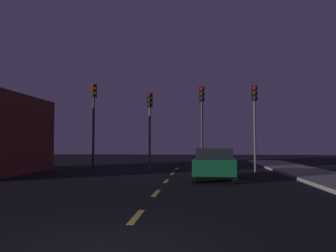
% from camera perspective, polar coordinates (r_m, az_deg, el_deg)
% --- Properties ---
extents(ground_plane, '(80.00, 80.00, 0.00)m').
position_cam_1_polar(ground_plane, '(12.54, -1.65, -10.73)').
color(ground_plane, black).
extents(lane_stripe_second, '(0.16, 1.60, 0.01)m').
position_cam_1_polar(lane_stripe_second, '(8.25, -5.29, -14.81)').
color(lane_stripe_second, '#EACC4C').
rests_on(lane_stripe_second, ground_plane).
extents(lane_stripe_third, '(0.16, 1.60, 0.01)m').
position_cam_1_polar(lane_stripe_third, '(11.95, -1.99, -11.10)').
color(lane_stripe_third, '#EACC4C').
rests_on(lane_stripe_third, ground_plane).
extents(lane_stripe_fourth, '(0.16, 1.60, 0.01)m').
position_cam_1_polar(lane_stripe_fourth, '(15.70, -0.29, -9.14)').
color(lane_stripe_fourth, '#EACC4C').
rests_on(lane_stripe_fourth, ground_plane).
extents(lane_stripe_fifth, '(0.16, 1.60, 0.01)m').
position_cam_1_polar(lane_stripe_fifth, '(19.47, 0.74, -7.93)').
color(lane_stripe_fifth, '#EACC4C').
rests_on(lane_stripe_fifth, ground_plane).
extents(lane_stripe_sixth, '(0.16, 1.60, 0.01)m').
position_cam_1_polar(lane_stripe_sixth, '(23.25, 1.43, -7.11)').
color(lane_stripe_sixth, '#EACC4C').
rests_on(lane_stripe_sixth, ground_plane).
extents(traffic_signal_far_left, '(0.32, 0.38, 5.47)m').
position_cam_1_polar(traffic_signal_far_left, '(21.94, -12.30, 2.63)').
color(traffic_signal_far_left, '#2D2D30').
rests_on(traffic_signal_far_left, ground_plane).
extents(traffic_signal_center_left, '(0.32, 0.38, 4.84)m').
position_cam_1_polar(traffic_signal_center_left, '(21.13, -3.06, 1.68)').
color(traffic_signal_center_left, '#4C4C51').
rests_on(traffic_signal_center_left, ground_plane).
extents(traffic_signal_center_right, '(0.32, 0.38, 5.17)m').
position_cam_1_polar(traffic_signal_center_right, '(20.94, 5.68, 2.30)').
color(traffic_signal_center_right, '#2D2D30').
rests_on(traffic_signal_center_right, ground_plane).
extents(traffic_signal_far_right, '(0.32, 0.38, 5.18)m').
position_cam_1_polar(traffic_signal_far_right, '(21.22, 14.24, 2.33)').
color(traffic_signal_far_right, '#4C4C51').
rests_on(traffic_signal_far_right, ground_plane).
extents(car_stopped_ahead, '(2.17, 4.00, 1.48)m').
position_cam_1_polar(car_stopped_ahead, '(16.25, 7.84, -6.21)').
color(car_stopped_ahead, '#0F4C2D').
rests_on(car_stopped_ahead, ground_plane).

